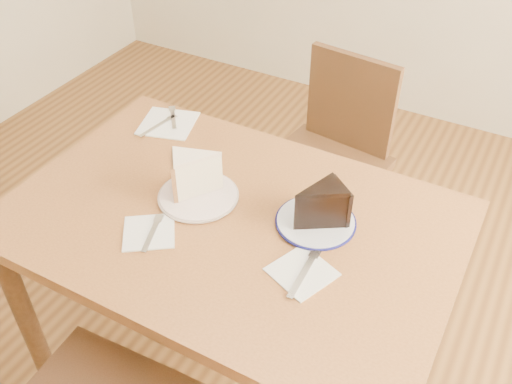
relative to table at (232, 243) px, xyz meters
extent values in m
plane|color=#482B13|center=(0.00, 0.00, -0.65)|extent=(4.00, 4.00, 0.00)
cube|color=#593218|center=(0.00, 0.00, 0.08)|extent=(1.20, 0.80, 0.04)
cylinder|color=black|center=(-0.54, -0.34, -0.30)|extent=(0.06, 0.06, 0.71)
cylinder|color=black|center=(-0.54, 0.34, -0.30)|extent=(0.06, 0.06, 0.71)
cylinder|color=black|center=(0.54, 0.34, -0.30)|extent=(0.06, 0.06, 0.71)
cube|color=#311C0E|center=(0.00, 0.67, -0.20)|extent=(0.47, 0.47, 0.04)
cylinder|color=#311C0E|center=(0.20, 0.83, -0.44)|extent=(0.04, 0.04, 0.43)
cylinder|color=#311C0E|center=(-0.16, 0.87, -0.44)|extent=(0.04, 0.04, 0.43)
cylinder|color=#311C0E|center=(0.15, 0.47, -0.44)|extent=(0.04, 0.04, 0.43)
cylinder|color=#311C0E|center=(-0.21, 0.52, -0.44)|extent=(0.04, 0.04, 0.43)
cube|color=#311C0E|center=(0.02, 0.86, 0.01)|extent=(0.36, 0.08, 0.38)
cylinder|color=white|center=(-0.12, 0.03, 0.10)|extent=(0.22, 0.22, 0.01)
cylinder|color=silver|center=(0.21, 0.09, 0.10)|extent=(0.20, 0.20, 0.01)
cube|color=white|center=(-0.15, -0.16, 0.10)|extent=(0.18, 0.18, 0.00)
cube|color=white|center=(0.25, -0.09, 0.10)|extent=(0.18, 0.18, 0.00)
cube|color=white|center=(-0.41, 0.29, 0.10)|extent=(0.21, 0.21, 0.00)
cube|color=silver|center=(-0.14, -0.16, 0.10)|extent=(0.06, 0.14, 0.00)
cube|color=silver|center=(0.26, -0.10, 0.10)|extent=(0.02, 0.17, 0.00)
cube|color=silver|center=(-0.41, 0.33, 0.10)|extent=(0.10, 0.12, 0.00)
cube|color=silver|center=(-0.43, 0.26, 0.10)|extent=(0.04, 0.16, 0.00)
camera|label=1|loc=(0.60, -0.96, 1.13)|focal=40.00mm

